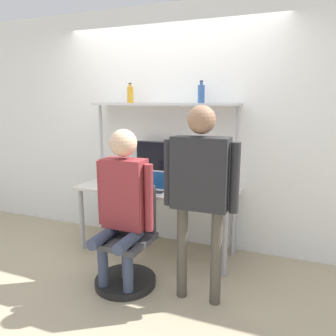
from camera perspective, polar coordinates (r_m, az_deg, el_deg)
ground_plane at (r=3.55m, az=-4.12°, el=-16.37°), size 12.00×12.00×0.00m
wall_back at (r=3.82m, az=0.34°, el=6.90°), size 8.00×0.06×2.70m
desk at (r=3.60m, az=-1.80°, el=-4.56°), size 1.75×0.68×0.74m
shelf_unit at (r=3.63m, az=-0.79°, el=7.90°), size 1.66×0.31×1.64m
monitor at (r=3.73m, az=-1.52°, el=1.32°), size 0.57×0.20×0.48m
laptop at (r=3.44m, az=-2.76°, el=-3.03°), size 0.35×0.21×0.21m
cell_phone at (r=3.33m, az=1.09°, el=-4.44°), size 0.07×0.15×0.01m
office_chair at (r=3.14m, az=-7.13°, el=-14.70°), size 0.56×0.56×0.91m
person_seated at (r=2.89m, az=-7.88°, el=-4.95°), size 0.55×0.48×1.43m
person_standing at (r=2.61m, az=5.64°, el=-2.16°), size 0.62×0.22×1.63m
bottle_amber at (r=3.79m, az=-6.58°, el=12.59°), size 0.07×0.07×0.22m
bottle_blue at (r=3.48m, az=5.81°, el=12.77°), size 0.07×0.07×0.23m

